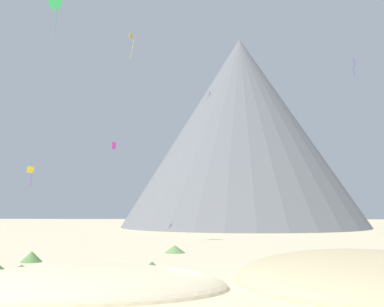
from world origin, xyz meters
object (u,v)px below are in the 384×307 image
Objects in this scene: kite_indigo_high at (354,64)px; kite_magenta_mid at (114,145)px; bush_near_left at (21,269)px; bush_far_left at (175,249)px; kite_gold_high at (131,40)px; kite_green_high at (56,2)px; bush_far_right at (32,257)px; bush_scatter_east at (152,265)px; rock_massif at (238,133)px; kite_yellow_low at (31,172)px.

kite_magenta_mid is at bearing 138.95° from kite_indigo_high.
bush_far_left is (9.85, 16.37, 0.09)m from bush_near_left.
kite_gold_high is (-9.86, 19.20, 33.28)m from bush_far_left.
kite_green_high is (-17.05, 4.35, 32.67)m from bush_far_left.
kite_gold_high is at bearing 162.17° from kite_indigo_high.
bush_near_left is 7.55m from bush_far_right.
bush_far_left is (0.57, 12.15, 0.18)m from bush_scatter_east.
bush_scatter_east is at bearing 129.02° from kite_magenta_mid.
kite_magenta_mid is at bearing -79.37° from kite_gold_high.
kite_indigo_high is (42.46, 37.24, 31.10)m from bush_far_right.
bush_far_right is 0.02× the size of rock_massif.
kite_gold_high is at bearing 106.51° from bush_scatter_east.
bush_scatter_east is 0.75× the size of kite_magenta_mid.
bush_far_left is 1.62× the size of kite_magenta_mid.
rock_massif reaches higher than kite_indigo_high.
rock_massif reaches higher than kite_yellow_low.
rock_massif is 59.30m from kite_gold_high.
bush_far_left reaches higher than bush_scatter_east.
bush_far_right is at bearing 116.27° from kite_magenta_mid.
rock_massif is at bearing -94.34° from kite_yellow_low.
kite_gold_high is (-39.95, -8.80, 2.11)m from kite_indigo_high.
bush_near_left is 10.19m from bush_scatter_east.
kite_yellow_low is at bearing -32.50° from kite_green_high.
kite_gold_high reaches higher than bush_scatter_east.
bush_far_left is at bearing 58.97° from bush_near_left.
rock_massif is 33.78× the size of kite_yellow_low.
kite_yellow_low is 1.99× the size of kite_magenta_mid.
bush_near_left is 67.37m from kite_indigo_high.
kite_gold_high is (-9.29, 31.35, 33.46)m from bush_scatter_east.
kite_gold_high is at bearing 132.61° from kite_magenta_mid.
kite_yellow_low is (-52.39, -17.48, -21.27)m from kite_indigo_high.
kite_yellow_low is at bearing 99.36° from kite_magenta_mid.
bush_far_right reaches higher than bush_near_left.
bush_near_left reaches higher than bush_scatter_east.
bush_scatter_east is 46.78m from kite_gold_high.
bush_far_right is 0.60× the size of kite_indigo_high.
kite_green_high is (0.08, -32.65, 14.83)m from kite_magenta_mid.
bush_near_left is at bearing 137.49° from kite_yellow_low.
bush_near_left is 2.09× the size of bush_scatter_east.
kite_green_high is (-47.14, -23.64, 1.49)m from kite_indigo_high.
kite_green_high reaches higher than bush_far_left.
bush_far_right is at bearing 126.01° from kite_green_high.
kite_magenta_mid is 0.24× the size of kite_green_high.
kite_green_high is (-16.48, 16.51, 32.85)m from bush_scatter_east.
kite_indigo_high reaches higher than bush_far_right.
kite_green_high is (-7.19, -14.84, -0.61)m from kite_gold_high.
kite_gold_high is at bearing -122.45° from kite_yellow_low.
bush_near_left is 56.77m from kite_magenta_mid.
kite_yellow_low is at bearing 116.67° from bush_far_right.
bush_far_left reaches higher than bush_near_left.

